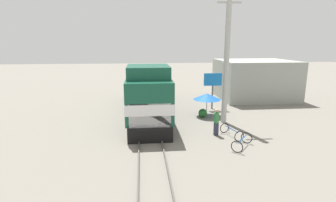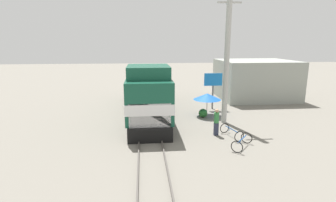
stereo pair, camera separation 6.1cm
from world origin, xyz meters
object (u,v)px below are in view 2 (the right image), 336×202
object	(u,v)px
billboard_sign	(213,83)
bicycle	(231,132)
bicycle_spare	(242,142)
utility_pole	(227,56)
person_bystander	(216,121)
locomotive	(148,91)
vendor_umbrella	(207,97)

from	to	relation	value
billboard_sign	bicycle	world-z (taller)	billboard_sign
billboard_sign	bicycle_spare	bearing A→B (deg)	-94.17
utility_pole	person_bystander	size ratio (longest dim) A/B	5.54
locomotive	bicycle_spare	bearing A→B (deg)	-56.89
locomotive	billboard_sign	xyz separation A→B (m)	(6.11, 1.07, 0.52)
billboard_sign	locomotive	bearing A→B (deg)	-170.03
person_bystander	utility_pole	bearing A→B (deg)	63.22
locomotive	bicycle	world-z (taller)	locomotive
bicycle	bicycle_spare	size ratio (longest dim) A/B	1.03
utility_pole	bicycle_spare	world-z (taller)	utility_pole
person_bystander	billboard_sign	bearing A→B (deg)	77.12
billboard_sign	bicycle	size ratio (longest dim) A/B	1.78
vendor_umbrella	locomotive	bearing A→B (deg)	166.55
bicycle_spare	person_bystander	bearing A→B (deg)	151.85
vendor_umbrella	bicycle	xyz separation A→B (m)	(0.38, -5.29, -1.32)
billboard_sign	bicycle	xyz separation A→B (m)	(-0.70, -7.56, -2.15)
bicycle	vendor_umbrella	bearing A→B (deg)	-100.30
billboard_sign	person_bystander	xyz separation A→B (m)	(-1.62, -7.10, -1.50)
locomotive	utility_pole	world-z (taller)	utility_pole
vendor_umbrella	person_bystander	distance (m)	4.90
utility_pole	bicycle	bearing A→B (deg)	-98.58
locomotive	bicycle	distance (m)	8.60
bicycle	bicycle_spare	world-z (taller)	bicycle_spare
locomotive	utility_pole	size ratio (longest dim) A/B	1.48
person_bystander	bicycle	distance (m)	1.22
billboard_sign	person_bystander	distance (m)	7.44
utility_pole	billboard_sign	bearing A→B (deg)	87.19
person_bystander	bicycle_spare	distance (m)	2.56
locomotive	billboard_sign	distance (m)	6.23
utility_pole	person_bystander	world-z (taller)	utility_pole
billboard_sign	person_bystander	world-z (taller)	billboard_sign
utility_pole	vendor_umbrella	distance (m)	4.12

